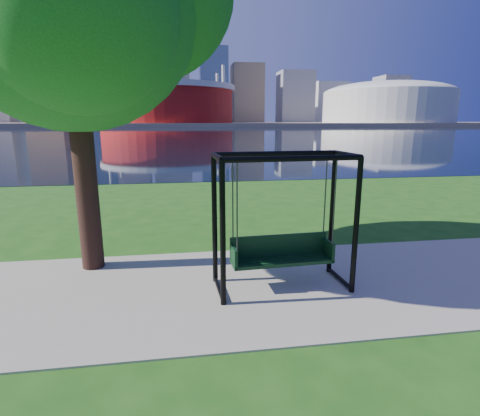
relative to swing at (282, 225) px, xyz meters
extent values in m
plane|color=#1E5114|center=(-0.60, 0.57, -1.21)|extent=(900.00, 900.00, 0.00)
cube|color=#9E937F|center=(-0.60, 0.07, -1.19)|extent=(120.00, 4.00, 0.03)
cube|color=black|center=(-0.60, 102.57, -1.20)|extent=(900.00, 180.00, 0.02)
cube|color=#937F60|center=(-0.60, 306.57, -0.21)|extent=(900.00, 228.00, 2.00)
cylinder|color=maroon|center=(-10.60, 235.57, 11.79)|extent=(80.00, 80.00, 22.00)
cylinder|color=silver|center=(-10.60, 235.57, 21.29)|extent=(83.00, 83.00, 3.00)
cylinder|color=silver|center=(22.31, 254.57, 16.79)|extent=(2.00, 2.00, 32.00)
cylinder|color=silver|center=(-43.51, 254.57, 16.79)|extent=(2.00, 2.00, 32.00)
cylinder|color=silver|center=(-43.51, 216.57, 16.79)|extent=(2.00, 2.00, 32.00)
cylinder|color=silver|center=(22.31, 216.57, 16.79)|extent=(2.00, 2.00, 32.00)
cylinder|color=beige|center=(134.40, 235.57, 10.79)|extent=(84.00, 84.00, 20.00)
ellipsoid|color=beige|center=(134.40, 235.57, 19.79)|extent=(84.00, 84.00, 15.12)
cube|color=#998466|center=(-100.60, 300.57, 44.79)|extent=(26.00, 26.00, 88.00)
cube|color=slate|center=(-70.60, 325.57, 48.29)|extent=(30.00, 24.00, 95.00)
cube|color=gray|center=(-40.60, 305.57, 36.79)|extent=(24.00, 24.00, 72.00)
cube|color=silver|center=(-10.60, 335.57, 40.79)|extent=(32.00, 28.00, 80.00)
cube|color=slate|center=(24.40, 310.57, 29.79)|extent=(22.00, 22.00, 58.00)
cube|color=#998466|center=(54.40, 325.57, 24.79)|extent=(26.00, 26.00, 48.00)
cube|color=gray|center=(94.40, 315.57, 21.79)|extent=(28.00, 24.00, 42.00)
cube|color=silver|center=(134.40, 340.57, 18.79)|extent=(30.00, 26.00, 36.00)
cube|color=gray|center=(184.40, 320.57, 20.79)|extent=(24.00, 24.00, 40.00)
cube|color=#998466|center=(224.40, 335.57, 16.79)|extent=(26.00, 26.00, 32.00)
cylinder|color=black|center=(-1.14, -0.57, 0.02)|extent=(0.10, 0.10, 2.45)
cylinder|color=black|center=(1.20, -0.45, 0.02)|extent=(0.10, 0.10, 2.45)
cylinder|color=black|center=(-1.20, 0.39, 0.02)|extent=(0.10, 0.10, 2.45)
cylinder|color=black|center=(1.15, 0.51, 0.02)|extent=(0.10, 0.10, 2.45)
cylinder|color=black|center=(0.03, -0.51, 1.24)|extent=(2.35, 0.22, 0.10)
cylinder|color=black|center=(-0.02, 0.45, 1.24)|extent=(2.35, 0.22, 0.10)
cylinder|color=black|center=(-1.17, -0.09, 1.24)|extent=(0.15, 0.96, 0.10)
cylinder|color=black|center=(-1.17, -0.09, -1.12)|extent=(0.13, 0.96, 0.08)
cylinder|color=black|center=(1.17, 0.03, 1.24)|extent=(0.15, 0.96, 0.10)
cylinder|color=black|center=(1.17, 0.03, -1.12)|extent=(0.13, 0.96, 0.08)
cube|color=black|center=(0.00, -0.03, -0.68)|extent=(1.89, 0.58, 0.06)
cube|color=black|center=(-0.01, 0.18, -0.44)|extent=(1.87, 0.15, 0.41)
cube|color=black|center=(-0.90, -0.08, -0.53)|extent=(0.08, 0.48, 0.36)
cube|color=black|center=(0.90, 0.02, -0.53)|extent=(0.08, 0.48, 0.36)
cylinder|color=#39393F|center=(-0.87, -0.27, 0.42)|extent=(0.03, 0.03, 1.55)
cylinder|color=#39393F|center=(0.89, -0.18, 0.42)|extent=(0.03, 0.03, 1.55)
cylinder|color=#39393F|center=(-0.89, 0.12, 0.42)|extent=(0.03, 0.03, 1.55)
cylinder|color=#39393F|center=(0.87, 0.22, 0.42)|extent=(0.03, 0.03, 1.55)
cylinder|color=black|center=(-3.69, 1.51, 1.00)|extent=(0.44, 0.44, 4.43)
sphere|color=#1C5F1D|center=(-3.29, 0.41, 3.52)|extent=(3.22, 3.22, 3.22)
camera|label=1|loc=(-1.73, -6.32, 1.83)|focal=28.00mm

